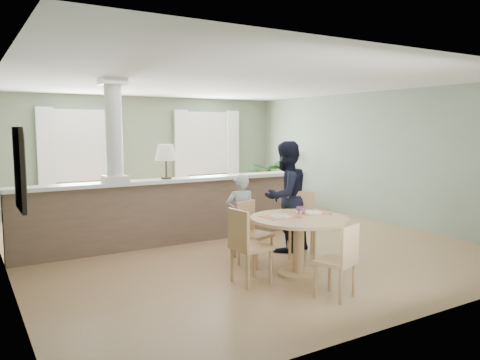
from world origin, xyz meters
TOP-DOWN VIEW (x-y plane):
  - ground at (0.00, 0.00)m, footprint 8.00×8.00m
  - room_shell at (-0.03, 0.63)m, footprint 7.02×8.02m
  - pony_wall at (-0.99, 0.20)m, footprint 5.32×0.38m
  - sofa at (0.69, 1.61)m, footprint 3.12×1.41m
  - houseplant at (2.70, 2.67)m, footprint 1.62×1.60m
  - dining_table at (-0.17, -2.21)m, footprint 1.29×1.29m
  - chair_far_boy at (-0.45, -1.48)m, footprint 0.51×0.51m
  - chair_far_man at (0.45, -1.48)m, footprint 0.61×0.61m
  - chair_near at (-0.31, -3.16)m, footprint 0.50×0.50m
  - chair_side at (-0.96, -2.17)m, footprint 0.46×0.46m
  - child_person at (-0.37, -1.04)m, footprint 0.51×0.39m
  - man_person at (0.42, -1.12)m, footprint 0.96×0.82m

SIDE VIEW (x-z plane):
  - ground at x=0.00m, z-range 0.00..0.00m
  - sofa at x=0.69m, z-range 0.00..0.89m
  - chair_near at x=-0.31m, z-range 0.04..0.91m
  - chair_far_boy at x=-0.45m, z-range 0.05..0.95m
  - chair_side at x=-0.96m, z-range 0.05..1.00m
  - chair_far_man at x=0.45m, z-range 0.05..1.03m
  - dining_table at x=-0.17m, z-range 0.18..1.06m
  - child_person at x=-0.37m, z-range 0.00..1.26m
  - houseplant at x=2.70m, z-range 0.00..1.36m
  - pony_wall at x=-0.99m, z-range -0.64..2.06m
  - man_person at x=0.42m, z-range 0.00..1.74m
  - room_shell at x=-0.03m, z-range 0.46..3.17m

